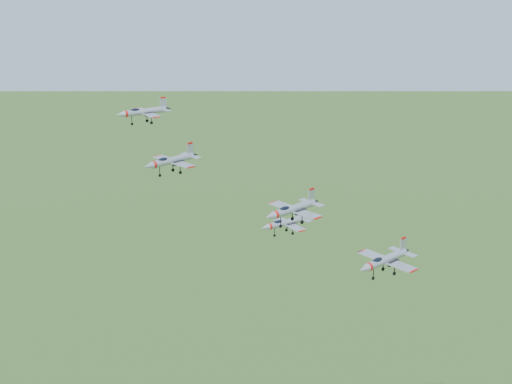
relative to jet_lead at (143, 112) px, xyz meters
name	(u,v)px	position (x,y,z in m)	size (l,w,h in m)	color
jet_lead	(143,112)	(0.00, 0.00, 0.00)	(10.63, 8.81, 2.84)	#9599A0
jet_left_high	(171,160)	(-0.26, -13.66, -5.52)	(10.87, 9.25, 2.96)	#9599A0
jet_right_high	(292,209)	(11.84, -32.37, -9.97)	(11.26, 9.55, 3.05)	#9599A0
jet_left_low	(285,223)	(21.44, -13.61, -20.23)	(10.93, 9.08, 2.92)	#9599A0
jet_right_low	(385,260)	(30.45, -31.73, -22.40)	(13.21, 11.19, 3.57)	#9599A0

